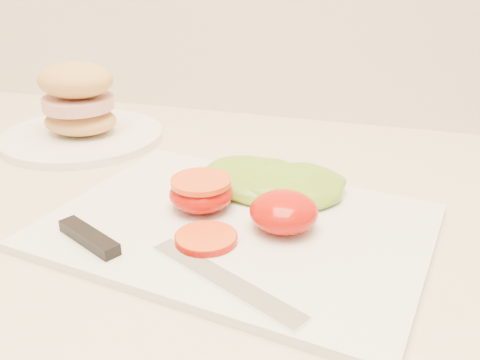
# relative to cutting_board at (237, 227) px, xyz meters

# --- Properties ---
(cutting_board) EXTENTS (0.43, 0.34, 0.01)m
(cutting_board) POSITION_rel_cutting_board_xyz_m (0.00, 0.00, 0.00)
(cutting_board) COLOR silver
(cutting_board) RESTS_ON counter
(tomato_half_dome) EXTENTS (0.07, 0.07, 0.04)m
(tomato_half_dome) POSITION_rel_cutting_board_xyz_m (0.05, 0.00, 0.02)
(tomato_half_dome) COLOR #B10909
(tomato_half_dome) RESTS_ON cutting_board
(tomato_half_cut) EXTENTS (0.07, 0.07, 0.04)m
(tomato_half_cut) POSITION_rel_cutting_board_xyz_m (-0.05, 0.02, 0.02)
(tomato_half_cut) COLOR #B10909
(tomato_half_cut) RESTS_ON cutting_board
(tomato_slice_0) EXTENTS (0.06, 0.06, 0.01)m
(tomato_slice_0) POSITION_rel_cutting_board_xyz_m (-0.02, -0.04, 0.01)
(tomato_slice_0) COLOR #FB5F28
(tomato_slice_0) RESTS_ON cutting_board
(lettuce_leaf_0) EXTENTS (0.14, 0.09, 0.03)m
(lettuce_leaf_0) POSITION_rel_cutting_board_xyz_m (-0.00, 0.08, 0.02)
(lettuce_leaf_0) COLOR olive
(lettuce_leaf_0) RESTS_ON cutting_board
(lettuce_leaf_1) EXTENTS (0.14, 0.12, 0.03)m
(lettuce_leaf_1) POSITION_rel_cutting_board_xyz_m (0.05, 0.08, 0.02)
(lettuce_leaf_1) COLOR olive
(lettuce_leaf_1) RESTS_ON cutting_board
(knife) EXTENTS (0.27, 0.10, 0.01)m
(knife) POSITION_rel_cutting_board_xyz_m (-0.07, -0.09, 0.01)
(knife) COLOR silver
(knife) RESTS_ON cutting_board
(sandwich_plate) EXTENTS (0.24, 0.24, 0.12)m
(sandwich_plate) POSITION_rel_cutting_board_xyz_m (-0.31, 0.20, 0.04)
(sandwich_plate) COLOR white
(sandwich_plate) RESTS_ON counter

